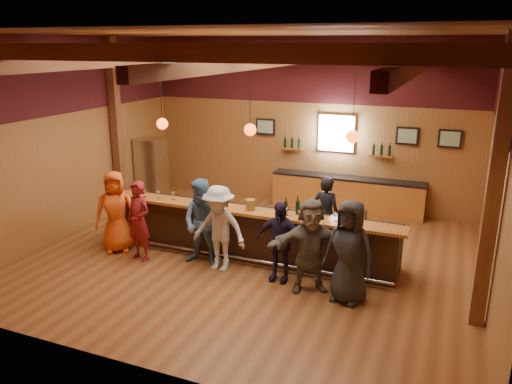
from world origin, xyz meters
TOP-DOWN VIEW (x-y plane):
  - room at (0.00, 0.06)m, footprint 9.04×9.00m
  - bar_counter at (0.02, 0.15)m, footprint 6.30×1.07m
  - back_bar_cabinet at (1.20, 3.72)m, footprint 4.00×0.52m
  - window at (0.80, 3.95)m, footprint 0.95×0.09m
  - framed_pictures at (1.67, 3.94)m, footprint 5.35×0.05m
  - wine_shelves at (0.80, 3.88)m, footprint 3.00×0.18m
  - pendant_lights at (0.00, 0.00)m, footprint 4.24×0.24m
  - stainless_fridge at (-4.10, 2.60)m, footprint 0.70×0.70m
  - customer_orange at (-2.80, -0.73)m, footprint 1.03×0.91m
  - customer_redvest at (-2.08, -0.93)m, footprint 0.69×0.54m
  - customer_denim at (-0.75, -0.65)m, footprint 0.87×0.68m
  - customer_white at (-0.34, -0.76)m, footprint 1.13×0.68m
  - customer_navy at (0.90, -0.75)m, footprint 0.92×0.39m
  - customer_brown at (1.54, -0.92)m, footprint 1.66×1.18m
  - customer_dark at (2.26, -1.04)m, footprint 0.99×0.75m
  - bartender at (1.35, 0.94)m, footprint 0.67×0.50m
  - ice_bucket at (0.07, -0.16)m, footprint 0.20×0.20m
  - bottle_a at (0.80, -0.11)m, footprint 0.07×0.07m
  - bottle_b at (1.02, -0.06)m, footprint 0.08×0.08m
  - glass_a at (-2.40, -0.21)m, footprint 0.07×0.07m
  - glass_b at (-2.06, -0.22)m, footprint 0.08×0.08m
  - glass_c at (-1.74, -0.14)m, footprint 0.08×0.08m
  - glass_d at (-0.87, -0.16)m, footprint 0.09×0.09m
  - glass_e at (-0.52, -0.14)m, footprint 0.09×0.09m
  - glass_f at (0.86, -0.20)m, footprint 0.07×0.07m
  - glass_g at (1.29, -0.13)m, footprint 0.08×0.08m
  - glass_h at (1.80, -0.16)m, footprint 0.07×0.07m

SIDE VIEW (x-z plane):
  - back_bar_cabinet at x=1.20m, z-range 0.00..0.95m
  - bar_counter at x=0.02m, z-range -0.03..1.08m
  - customer_navy at x=0.90m, z-range 0.00..1.56m
  - bartender at x=1.35m, z-range 0.00..1.65m
  - customer_redvest at x=-2.08m, z-range 0.00..1.67m
  - customer_white at x=-0.34m, z-range 0.00..1.72m
  - customer_brown at x=1.54m, z-range 0.00..1.73m
  - customer_orange at x=-2.80m, z-range 0.00..1.77m
  - customer_denim at x=-0.75m, z-range 0.00..1.78m
  - stainless_fridge at x=-4.10m, z-range 0.00..1.80m
  - customer_dark at x=2.26m, z-range 0.00..1.83m
  - ice_bucket at x=0.07m, z-range 1.11..1.33m
  - glass_f at x=0.86m, z-range 1.14..1.31m
  - glass_a at x=-2.40m, z-range 1.15..1.31m
  - glass_h at x=1.80m, z-range 1.15..1.31m
  - glass_g at x=1.29m, z-range 1.15..1.32m
  - glass_c at x=-1.74m, z-range 1.15..1.32m
  - glass_b at x=-2.06m, z-range 1.15..1.33m
  - bottle_a at x=0.80m, z-range 1.07..1.41m
  - glass_e at x=-0.52m, z-range 1.15..1.35m
  - glass_d at x=-0.87m, z-range 1.15..1.35m
  - bottle_b at x=1.02m, z-range 1.07..1.44m
  - wine_shelves at x=0.80m, z-range 1.47..1.77m
  - window at x=0.80m, z-range 1.57..2.52m
  - framed_pictures at x=1.67m, z-range 1.88..2.33m
  - pendant_lights at x=0.00m, z-range 2.02..3.39m
  - room at x=0.00m, z-range 0.95..5.47m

